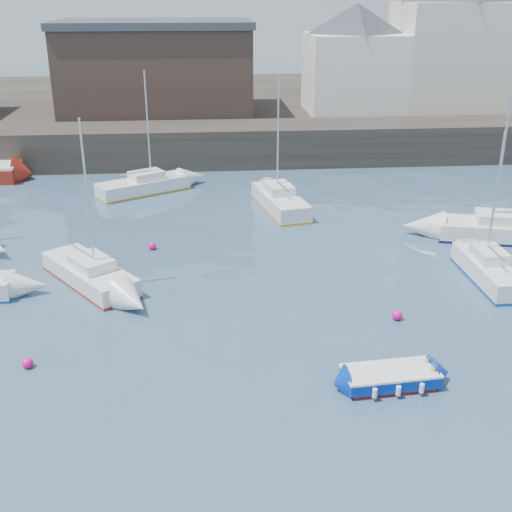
{
  "coord_description": "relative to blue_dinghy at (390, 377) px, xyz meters",
  "views": [
    {
      "loc": [
        -2.3,
        -14.95,
        12.76
      ],
      "look_at": [
        0.0,
        12.0,
        1.5
      ],
      "focal_mm": 45.0,
      "sensor_mm": 36.0,
      "label": 1
    }
  ],
  "objects": [
    {
      "name": "land_strip",
      "position": [
        -3.94,
        49.52,
        1.05
      ],
      "size": [
        90.0,
        32.0,
        2.8
      ],
      "primitive_type": "cube",
      "color": "#28231E",
      "rests_on": "ground"
    },
    {
      "name": "sailboat_h",
      "position": [
        -10.26,
        23.92,
        0.17
      ],
      "size": [
        6.4,
        4.84,
        8.03
      ],
      "color": "white",
      "rests_on": "ground"
    },
    {
      "name": "buoy_mid",
      "position": [
        1.66,
        4.72,
        -0.35
      ],
      "size": [
        0.44,
        0.44,
        0.44
      ],
      "primitive_type": "sphere",
      "color": "#FC0A73",
      "rests_on": "ground"
    },
    {
      "name": "buoy_far",
      "position": [
        -9.04,
        13.49,
        -0.35
      ],
      "size": [
        0.4,
        0.4,
        0.4
      ],
      "primitive_type": "sphere",
      "color": "#FC0A73",
      "rests_on": "ground"
    },
    {
      "name": "sailboat_f",
      "position": [
        -1.49,
        19.6,
        0.22
      ],
      "size": [
        3.21,
        6.5,
        8.1
      ],
      "color": "white",
      "rests_on": "ground"
    },
    {
      "name": "warehouse",
      "position": [
        -9.94,
        39.52,
        6.27
      ],
      "size": [
        16.4,
        10.4,
        7.6
      ],
      "color": "#3D2D26",
      "rests_on": "land_strip"
    },
    {
      "name": "water",
      "position": [
        -3.94,
        -3.48,
        -0.35
      ],
      "size": [
        220.0,
        220.0,
        0.0
      ],
      "primitive_type": "plane",
      "color": "#2D4760",
      "rests_on": "ground"
    },
    {
      "name": "buoy_near",
      "position": [
        -12.83,
        2.25,
        -0.35
      ],
      "size": [
        0.41,
        0.41,
        0.41
      ],
      "primitive_type": "sphere",
      "color": "#FC0A73",
      "rests_on": "ground"
    },
    {
      "name": "bldg_east_d",
      "position": [
        7.06,
        38.02,
        7.01
      ],
      "size": [
        11.14,
        11.14,
        8.95
      ],
      "color": "white",
      "rests_on": "land_strip"
    },
    {
      "name": "blue_dinghy",
      "position": [
        0.0,
        0.0,
        0.0
      ],
      "size": [
        3.41,
        1.89,
        0.63
      ],
      "color": "maroon",
      "rests_on": "ground"
    },
    {
      "name": "sailboat_b",
      "position": [
        -11.65,
        9.44,
        0.16
      ],
      "size": [
        5.17,
        6.04,
        7.82
      ],
      "color": "white",
      "rests_on": "ground"
    },
    {
      "name": "bldg_east_a",
      "position": [
        16.06,
        38.52,
        8.46
      ],
      "size": [
        13.36,
        13.36,
        11.8
      ],
      "color": "beige",
      "rests_on": "land_strip"
    },
    {
      "name": "sailboat_d",
      "position": [
        10.17,
        13.34,
        0.2
      ],
      "size": [
        7.51,
        3.98,
        9.14
      ],
      "color": "white",
      "rests_on": "ground"
    },
    {
      "name": "sailboat_c",
      "position": [
        7.11,
        8.2,
        0.19
      ],
      "size": [
        1.76,
        5.39,
        7.08
      ],
      "color": "white",
      "rests_on": "ground"
    },
    {
      "name": "quay_wall",
      "position": [
        -3.94,
        31.52,
        1.15
      ],
      "size": [
        90.0,
        5.0,
        3.0
      ],
      "primitive_type": "cube",
      "color": "#28231E",
      "rests_on": "ground"
    }
  ]
}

